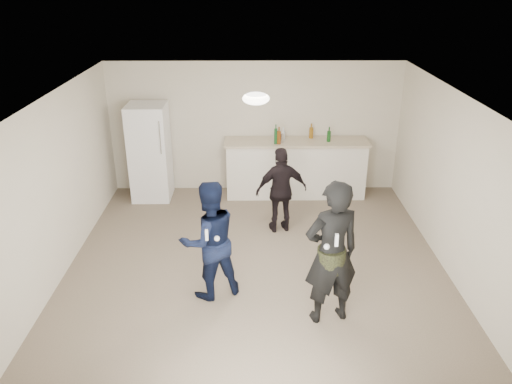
{
  "coord_description": "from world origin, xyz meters",
  "views": [
    {
      "loc": [
        -0.05,
        -6.18,
        3.98
      ],
      "look_at": [
        0.0,
        0.2,
        1.15
      ],
      "focal_mm": 35.0,
      "sensor_mm": 36.0,
      "label": 1
    }
  ],
  "objects_px": {
    "fridge": "(150,152)",
    "man": "(209,240)",
    "counter": "(296,169)",
    "spectator": "(281,190)",
    "shaker": "(281,138)",
    "woman": "(331,253)"
  },
  "relations": [
    {
      "from": "fridge",
      "to": "man",
      "type": "distance_m",
      "value": 3.44
    },
    {
      "from": "counter",
      "to": "fridge",
      "type": "height_order",
      "value": "fridge"
    },
    {
      "from": "counter",
      "to": "fridge",
      "type": "distance_m",
      "value": 2.75
    },
    {
      "from": "fridge",
      "to": "spectator",
      "type": "height_order",
      "value": "fridge"
    },
    {
      "from": "counter",
      "to": "fridge",
      "type": "xyz_separation_m",
      "value": [
        -2.73,
        -0.07,
        0.38
      ]
    },
    {
      "from": "man",
      "to": "spectator",
      "type": "bearing_deg",
      "value": -144.84
    },
    {
      "from": "fridge",
      "to": "spectator",
      "type": "distance_m",
      "value": 2.75
    },
    {
      "from": "counter",
      "to": "man",
      "type": "xyz_separation_m",
      "value": [
        -1.38,
        -3.24,
        0.29
      ]
    },
    {
      "from": "man",
      "to": "spectator",
      "type": "relative_size",
      "value": 1.13
    },
    {
      "from": "counter",
      "to": "fridge",
      "type": "relative_size",
      "value": 1.44
    },
    {
      "from": "fridge",
      "to": "shaker",
      "type": "xyz_separation_m",
      "value": [
        2.44,
        0.0,
        0.28
      ]
    },
    {
      "from": "woman",
      "to": "spectator",
      "type": "distance_m",
      "value": 2.38
    },
    {
      "from": "woman",
      "to": "spectator",
      "type": "height_order",
      "value": "woman"
    },
    {
      "from": "counter",
      "to": "man",
      "type": "distance_m",
      "value": 3.53
    },
    {
      "from": "counter",
      "to": "shaker",
      "type": "relative_size",
      "value": 15.29
    },
    {
      "from": "man",
      "to": "spectator",
      "type": "distance_m",
      "value": 2.07
    },
    {
      "from": "shaker",
      "to": "man",
      "type": "height_order",
      "value": "man"
    },
    {
      "from": "shaker",
      "to": "spectator",
      "type": "relative_size",
      "value": 0.12
    },
    {
      "from": "fridge",
      "to": "woman",
      "type": "bearing_deg",
      "value": -52.54
    },
    {
      "from": "fridge",
      "to": "man",
      "type": "relative_size",
      "value": 1.11
    },
    {
      "from": "shaker",
      "to": "woman",
      "type": "height_order",
      "value": "woman"
    },
    {
      "from": "spectator",
      "to": "woman",
      "type": "bearing_deg",
      "value": 89.37
    }
  ]
}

